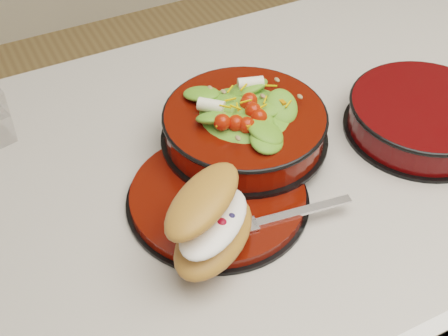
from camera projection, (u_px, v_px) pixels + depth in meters
name	position (u px, v px, depth m)	size (l,w,h in m)	color
island_counter	(255.00, 313.00, 1.26)	(1.24, 0.74, 0.90)	silver
dinner_plate	(218.00, 197.00, 0.87)	(0.26, 0.26, 0.02)	black
salad_bowl	(245.00, 120.00, 0.92)	(0.25, 0.25, 0.10)	black
croissant	(211.00, 221.00, 0.77)	(0.17, 0.17, 0.09)	#C0783A
fork	(285.00, 216.00, 0.83)	(0.18, 0.04, 0.00)	silver
extra_bowl	(423.00, 116.00, 0.97)	(0.24, 0.24, 0.05)	black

